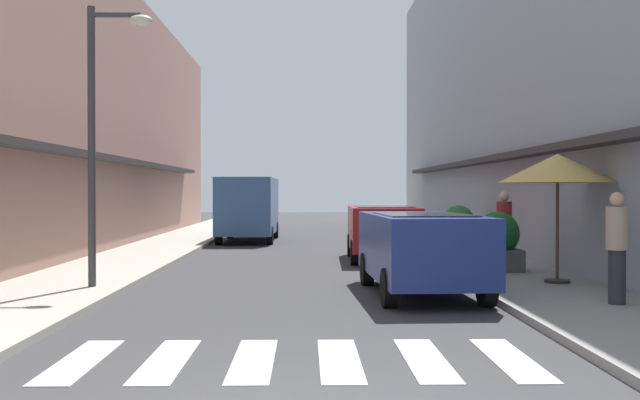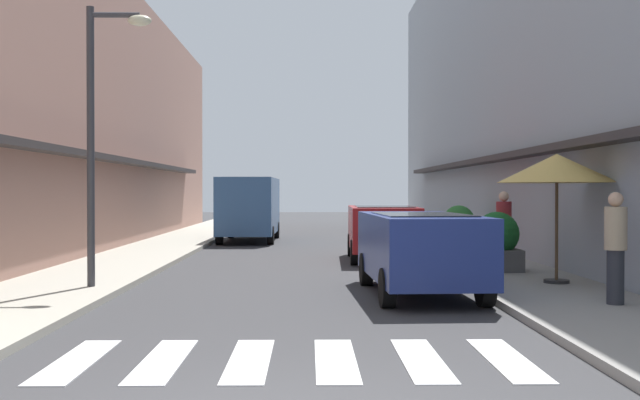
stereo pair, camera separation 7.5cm
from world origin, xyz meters
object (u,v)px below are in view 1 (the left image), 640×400
Objects in this scene: street_lamp at (102,115)px; pedestrian_walking_far at (504,228)px; parked_car_mid at (383,226)px; delivery_van at (249,204)px; cafe_umbrella at (558,169)px; parked_car_near at (421,244)px; planter_midblock at (497,242)px; pedestrian_walking_near at (617,245)px; planter_far at (458,228)px.

pedestrian_walking_far is (8.17, 2.92, -2.23)m from street_lamp.
parked_car_mid is 0.74× the size of delivery_van.
parked_car_near is at bearing -163.37° from cafe_umbrella.
planter_midblock is (2.15, 3.03, -0.18)m from parked_car_near.
pedestrian_walking_far is (-0.37, 5.26, 0.00)m from pedestrian_walking_near.
parked_car_near is 1.81× the size of cafe_umbrella.
planter_far is at bearing 86.01° from planter_midblock.
cafe_umbrella reaches higher than planter_far.
delivery_van is 13.08m from pedestrian_walking_far.
cafe_umbrella is 8.87m from planter_far.
delivery_van is at bearing 118.12° from parked_car_mid.
street_lamp is 8.74m from planter_midblock.
street_lamp is 2.94× the size of pedestrian_walking_far.
cafe_umbrella is at bearing 16.63° from parked_car_near.
planter_midblock is 0.99× the size of planter_far.
delivery_van is 15.49m from cafe_umbrella.
street_lamp is at bearing -161.83° from planter_midblock.
parked_car_near is at bearing -90.00° from parked_car_mid.
cafe_umbrella is at bearing 2.62° from street_lamp.
planter_far is (6.79, -5.09, -0.65)m from delivery_van.
pedestrian_walking_near is at bearing -67.26° from delivery_van.
parked_car_near is at bearing -146.40° from pedestrian_walking_far.
parked_car_mid reaches higher than planter_midblock.
pedestrian_walking_near reaches higher than parked_car_mid.
delivery_van is at bearing 116.60° from cafe_umbrella.
planter_far is at bearing -162.02° from pedestrian_walking_near.
parked_car_near is 3.16m from cafe_umbrella.
planter_far is at bearing 47.37° from street_lamp.
pedestrian_walking_near is (0.60, -4.95, 0.30)m from planter_midblock.
delivery_van reaches higher than planter_midblock.
parked_car_near is 0.87× the size of street_lamp.
parked_car_near is at bearing -125.27° from planter_midblock.
parked_car_near reaches higher than planter_midblock.
parked_car_near is 2.57× the size of pedestrian_walking_near.
parked_car_mid is at bearing -145.26° from pedestrian_walking_near.
pedestrian_walking_near is at bearing -15.33° from street_lamp.
planter_far is (8.40, 9.12, -2.52)m from street_lamp.
planter_midblock is at bearing -61.37° from delivery_van.
delivery_van is 3.11× the size of pedestrian_walking_far.
street_lamp reaches higher than parked_car_mid.
delivery_van is at bearing 105.98° from parked_car_near.
street_lamp is 9.14m from pedestrian_walking_near.
delivery_van is 8.52m from planter_far.
pedestrian_walking_near is at bearing -106.97° from pedestrian_walking_far.
pedestrian_walking_far is at bearing 19.65° from street_lamp.
street_lamp reaches higher than pedestrian_walking_far.
street_lamp is at bearing 178.64° from pedestrian_walking_far.
pedestrian_walking_far reaches higher than parked_car_near.
cafe_umbrella is at bearing -75.21° from planter_midblock.
planter_far is at bearing -36.87° from delivery_van.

